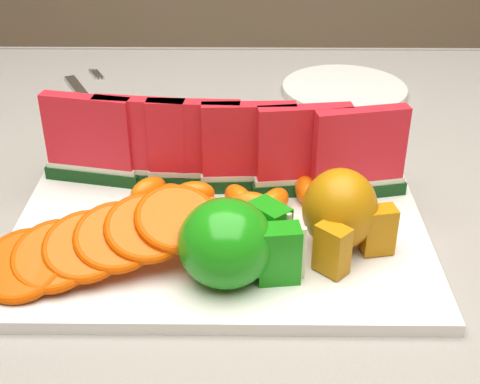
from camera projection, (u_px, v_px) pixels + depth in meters
table at (215, 287)px, 0.75m from camera, size 1.40×0.90×0.75m
tablecloth at (214, 241)px, 0.72m from camera, size 1.53×1.03×0.20m
platter at (220, 226)px, 0.66m from camera, size 0.40×0.30×0.01m
apple_cluster at (234, 243)px, 0.57m from camera, size 0.12×0.11×0.08m
pear_cluster at (342, 213)px, 0.60m from camera, size 0.10×0.10×0.08m
side_plate at (344, 89)px, 0.97m from camera, size 0.24×0.24×0.01m
fork at (86, 94)px, 0.96m from camera, size 0.09×0.19×0.00m
watermelon_row at (222, 149)px, 0.69m from camera, size 0.39×0.07×0.10m
orange_fan_front at (101, 241)px, 0.58m from camera, size 0.23×0.13×0.06m
orange_fan_back at (181, 147)px, 0.76m from camera, size 0.22×0.09×0.04m
tangerine_segments at (225, 198)px, 0.67m from camera, size 0.20×0.07×0.03m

